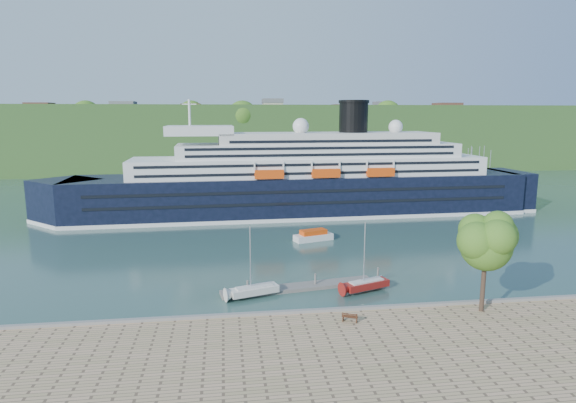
# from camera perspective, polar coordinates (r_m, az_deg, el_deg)

# --- Properties ---
(ground) EXTENTS (400.00, 400.00, 0.00)m
(ground) POSITION_cam_1_polar(r_m,az_deg,el_deg) (50.07, 3.21, -13.90)
(ground) COLOR #294942
(ground) RESTS_ON ground
(far_hillside) EXTENTS (400.00, 50.00, 24.00)m
(far_hillside) POSITION_cam_1_polar(r_m,az_deg,el_deg) (190.26, -5.01, 7.61)
(far_hillside) COLOR #2F5321
(far_hillside) RESTS_ON ground
(quay_coping) EXTENTS (220.00, 0.50, 0.30)m
(quay_coping) POSITION_cam_1_polar(r_m,az_deg,el_deg) (49.43, 3.27, -12.78)
(quay_coping) COLOR slate
(quay_coping) RESTS_ON promenade
(cruise_ship) EXTENTS (105.26, 18.19, 23.55)m
(cruise_ship) POSITION_cam_1_polar(r_m,az_deg,el_deg) (99.03, 1.51, 5.17)
(cruise_ship) COLOR black
(cruise_ship) RESTS_ON ground
(park_bench) EXTENTS (1.69, 1.22, 1.00)m
(park_bench) POSITION_cam_1_polar(r_m,az_deg,el_deg) (47.49, 7.35, -13.38)
(park_bench) COLOR #4A2815
(park_bench) RESTS_ON promenade
(promenade_tree) EXTENTS (6.69, 6.69, 11.08)m
(promenade_tree) POSITION_cam_1_polar(r_m,az_deg,el_deg) (51.63, 22.33, -6.20)
(promenade_tree) COLOR #376A1B
(promenade_tree) RESTS_ON promenade
(floating_pontoon) EXTENTS (18.85, 5.17, 0.42)m
(floating_pontoon) POSITION_cam_1_polar(r_m,az_deg,el_deg) (58.31, 1.30, -10.10)
(floating_pontoon) COLOR gray
(floating_pontoon) RESTS_ON ground
(sailboat_white_near) EXTENTS (6.37, 3.52, 7.94)m
(sailboat_white_near) POSITION_cam_1_polar(r_m,az_deg,el_deg) (54.66, -4.05, -7.36)
(sailboat_white_near) COLOR silver
(sailboat_white_near) RESTS_ON ground
(sailboat_red) EXTENTS (6.41, 3.71, 7.99)m
(sailboat_red) POSITION_cam_1_polar(r_m,az_deg,el_deg) (57.04, 9.37, -6.69)
(sailboat_red) COLOR maroon
(sailboat_red) RESTS_ON ground
(tender_launch) EXTENTS (6.92, 4.09, 1.81)m
(tender_launch) POSITION_cam_1_polar(r_m,az_deg,el_deg) (79.78, 3.02, -3.99)
(tender_launch) COLOR #E4460D
(tender_launch) RESTS_ON ground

